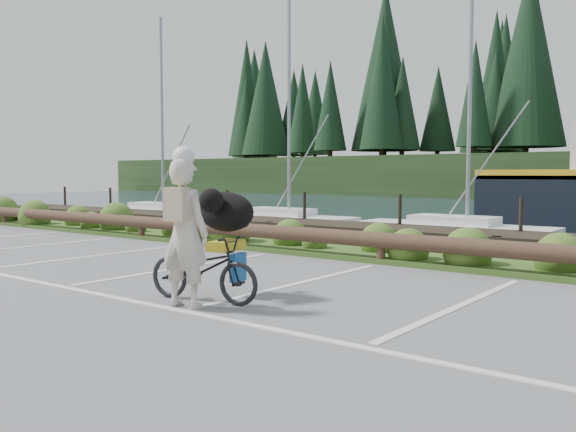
% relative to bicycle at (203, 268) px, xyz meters
% --- Properties ---
extents(ground, '(72.00, 72.00, 0.00)m').
position_rel_bicycle_xyz_m(ground, '(0.21, -0.17, -0.44)').
color(ground, '#5E5E61').
extents(vegetation_strip, '(34.00, 1.60, 0.10)m').
position_rel_bicycle_xyz_m(vegetation_strip, '(0.21, 5.13, -0.39)').
color(vegetation_strip, '#3D5B21').
rests_on(vegetation_strip, ground).
extents(log_rail, '(32.00, 0.30, 0.60)m').
position_rel_bicycle_xyz_m(log_rail, '(0.21, 4.43, -0.44)').
color(log_rail, '#443021').
rests_on(log_rail, ground).
extents(bicycle, '(1.77, 0.87, 0.89)m').
position_rel_bicycle_xyz_m(bicycle, '(0.00, 0.00, 0.00)').
color(bicycle, black).
rests_on(bicycle, ground).
extents(cyclist, '(0.75, 0.56, 1.89)m').
position_rel_bicycle_xyz_m(cyclist, '(0.07, -0.39, 0.50)').
color(cyclist, beige).
rests_on(cyclist, ground).
extents(dog, '(0.63, 1.03, 0.56)m').
position_rel_bicycle_xyz_m(dog, '(-0.09, 0.53, 0.72)').
color(dog, black).
rests_on(dog, bicycle).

